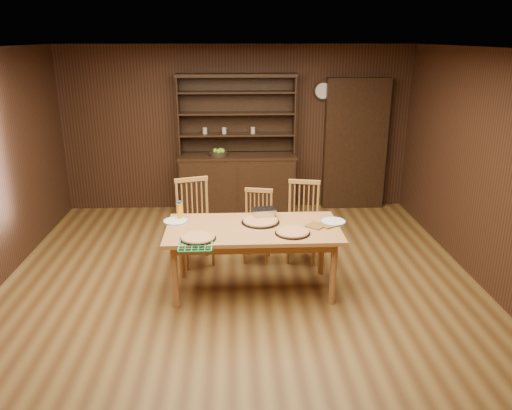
{
  "coord_description": "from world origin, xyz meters",
  "views": [
    {
      "loc": [
        -0.06,
        -4.93,
        2.72
      ],
      "look_at": [
        0.19,
        0.4,
        0.9
      ],
      "focal_mm": 35.0,
      "sensor_mm": 36.0,
      "label": 1
    }
  ],
  "objects_px": {
    "china_hutch": "(238,176)",
    "chair_right": "(303,218)",
    "dining_table": "(253,234)",
    "chair_center": "(258,223)",
    "juice_bottle": "(180,211)",
    "chair_left": "(195,218)"
  },
  "relations": [
    {
      "from": "china_hutch",
      "to": "chair_right",
      "type": "height_order",
      "value": "china_hutch"
    },
    {
      "from": "dining_table",
      "to": "chair_center",
      "type": "distance_m",
      "value": 0.87
    },
    {
      "from": "chair_center",
      "to": "juice_bottle",
      "type": "bearing_deg",
      "value": -137.25
    },
    {
      "from": "chair_right",
      "to": "china_hutch",
      "type": "bearing_deg",
      "value": 125.46
    },
    {
      "from": "chair_right",
      "to": "juice_bottle",
      "type": "height_order",
      "value": "chair_right"
    },
    {
      "from": "dining_table",
      "to": "chair_center",
      "type": "height_order",
      "value": "chair_center"
    },
    {
      "from": "chair_right",
      "to": "juice_bottle",
      "type": "distance_m",
      "value": 1.6
    },
    {
      "from": "chair_left",
      "to": "chair_center",
      "type": "distance_m",
      "value": 0.79
    },
    {
      "from": "china_hutch",
      "to": "chair_right",
      "type": "xyz_separation_m",
      "value": [
        0.8,
        -1.83,
        -0.06
      ]
    },
    {
      "from": "china_hutch",
      "to": "chair_center",
      "type": "xyz_separation_m",
      "value": [
        0.23,
        -1.82,
        -0.12
      ]
    },
    {
      "from": "dining_table",
      "to": "chair_left",
      "type": "relative_size",
      "value": 1.76
    },
    {
      "from": "china_hutch",
      "to": "chair_center",
      "type": "bearing_deg",
      "value": -82.69
    },
    {
      "from": "chair_left",
      "to": "china_hutch",
      "type": "bearing_deg",
      "value": 55.92
    },
    {
      "from": "chair_center",
      "to": "chair_left",
      "type": "bearing_deg",
      "value": -165.39
    },
    {
      "from": "china_hutch",
      "to": "juice_bottle",
      "type": "bearing_deg",
      "value": -105.92
    },
    {
      "from": "juice_bottle",
      "to": "dining_table",
      "type": "bearing_deg",
      "value": -20.06
    },
    {
      "from": "chair_right",
      "to": "juice_bottle",
      "type": "xyz_separation_m",
      "value": [
        -1.47,
        -0.53,
        0.31
      ]
    },
    {
      "from": "chair_center",
      "to": "chair_right",
      "type": "bearing_deg",
      "value": 10.12
    },
    {
      "from": "china_hutch",
      "to": "dining_table",
      "type": "bearing_deg",
      "value": -86.95
    },
    {
      "from": "juice_bottle",
      "to": "chair_center",
      "type": "bearing_deg",
      "value": 30.99
    },
    {
      "from": "chair_left",
      "to": "chair_right",
      "type": "bearing_deg",
      "value": -16.48
    },
    {
      "from": "dining_table",
      "to": "juice_bottle",
      "type": "height_order",
      "value": "juice_bottle"
    }
  ]
}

